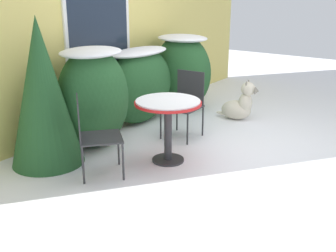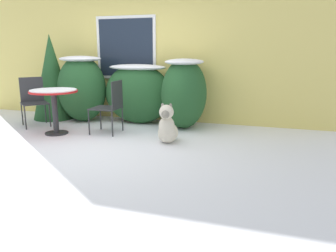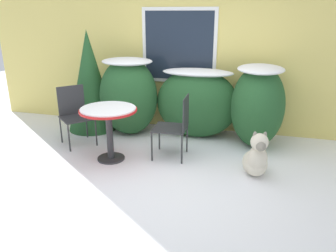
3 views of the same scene
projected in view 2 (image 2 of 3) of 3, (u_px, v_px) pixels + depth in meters
name	position (u px, v px, depth m)	size (l,w,h in m)	color
ground_plane	(83.00, 145.00, 5.11)	(16.00, 16.00, 0.00)	white
house_wall	(136.00, 46.00, 6.81)	(8.00, 0.10, 3.07)	#E5D16B
shrub_left	(82.00, 87.00, 6.71)	(1.02, 0.85, 1.34)	#235128
shrub_middle	(138.00, 92.00, 6.53)	(1.39, 0.64, 1.18)	#235128
shrub_right	(184.00, 92.00, 6.10)	(0.83, 1.05, 1.30)	#235128
evergreen_bush	(52.00, 77.00, 6.96)	(0.88, 0.88, 1.78)	#235128
patio_table	(54.00, 99.00, 5.66)	(0.81, 0.81, 0.78)	#2D2D30
patio_chair_near_table	(110.00, 105.00, 5.73)	(0.50, 0.50, 0.93)	#2D2D30
patio_chair_far_side	(34.00, 99.00, 6.36)	(0.67, 0.67, 0.93)	#2D2D30
dog	(167.00, 128.00, 5.16)	(0.40, 0.70, 0.66)	beige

